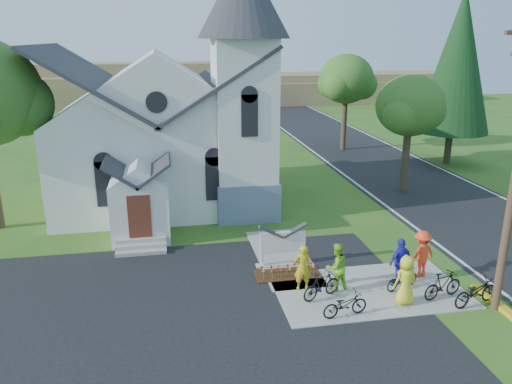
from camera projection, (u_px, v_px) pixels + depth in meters
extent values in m
plane|color=#2D5F1B|center=(336.00, 301.00, 17.91)|extent=(120.00, 120.00, 0.00)
cube|color=black|center=(133.00, 356.00, 14.81)|extent=(20.00, 16.00, 0.02)
cube|color=black|center=(403.00, 177.00, 33.74)|extent=(8.00, 90.00, 0.02)
cube|color=#A5A095|center=(369.00, 290.00, 18.64)|extent=(7.00, 4.00, 0.05)
cube|color=silver|center=(161.00, 158.00, 28.32)|extent=(11.00, 9.00, 5.00)
cube|color=slate|center=(245.00, 196.00, 26.42)|extent=(3.20, 3.20, 2.00)
cube|color=silver|center=(244.00, 131.00, 25.38)|extent=(3.00, 3.00, 9.00)
cube|color=silver|center=(141.00, 210.00, 23.12)|extent=(2.60, 2.40, 2.80)
cube|color=#5C291A|center=(140.00, 217.00, 21.94)|extent=(1.00, 0.10, 2.00)
cube|color=#A5A095|center=(282.00, 264.00, 20.69)|extent=(2.20, 0.40, 0.10)
cube|color=white|center=(262.00, 255.00, 20.39)|extent=(0.12, 0.12, 1.00)
cube|color=white|center=(302.00, 252.00, 20.69)|extent=(0.12, 0.12, 1.00)
cube|color=white|center=(283.00, 242.00, 20.39)|extent=(1.90, 0.14, 0.90)
cube|color=#371F0F|center=(288.00, 274.00, 19.85)|extent=(2.60, 1.10, 0.07)
cylinder|color=#372A1E|center=(405.00, 159.00, 30.06)|extent=(0.44, 0.44, 4.05)
ellipsoid|color=#2C6121|center=(410.00, 105.00, 29.10)|extent=(4.00, 4.00, 3.60)
cylinder|color=#372A1E|center=(344.00, 123.00, 41.34)|extent=(0.44, 0.44, 4.50)
ellipsoid|color=#2C6121|center=(346.00, 79.00, 40.28)|extent=(4.40, 4.40, 3.96)
cylinder|color=#372A1E|center=(448.00, 148.00, 37.07)|extent=(0.50, 0.50, 2.40)
cone|color=black|center=(458.00, 62.00, 35.23)|extent=(5.20, 5.20, 10.00)
cube|color=olive|center=(245.00, 89.00, 70.92)|extent=(60.00, 8.00, 4.00)
cube|color=olive|center=(130.00, 84.00, 69.75)|extent=(30.00, 6.00, 5.60)
cube|color=olive|center=(357.00, 92.00, 71.99)|extent=(25.00, 6.00, 3.00)
imported|color=gold|center=(303.00, 267.00, 18.43)|extent=(0.65, 0.43, 1.77)
imported|color=black|center=(345.00, 304.00, 16.76)|extent=(1.71, 0.82, 0.86)
imported|color=#7ACB26|center=(336.00, 267.00, 18.39)|extent=(1.07, 0.94, 1.85)
imported|color=black|center=(322.00, 285.00, 17.90)|extent=(1.71, 1.09, 1.00)
imported|color=#2C25BA|center=(400.00, 261.00, 18.86)|extent=(1.17, 0.79, 1.84)
imported|color=black|center=(402.00, 278.00, 18.63)|extent=(1.65, 1.08, 0.82)
imported|color=#FF401C|center=(422.00, 254.00, 19.43)|extent=(1.37, 1.01, 1.90)
imported|color=black|center=(443.00, 285.00, 17.91)|extent=(1.75, 0.87, 1.01)
imported|color=yellow|center=(406.00, 280.00, 17.42)|extent=(0.96, 0.70, 1.81)
imported|color=black|center=(476.00, 292.00, 17.44)|extent=(2.04, 1.13, 1.01)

